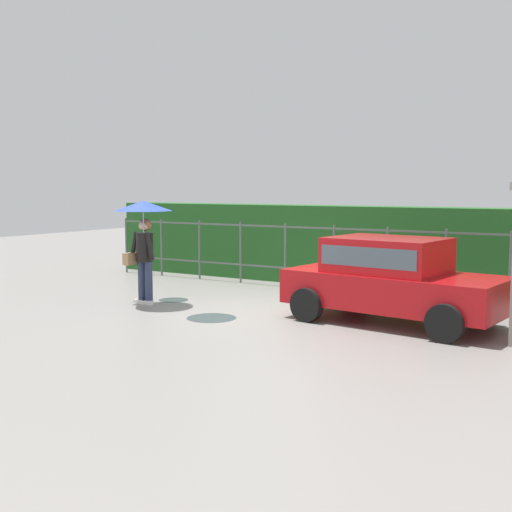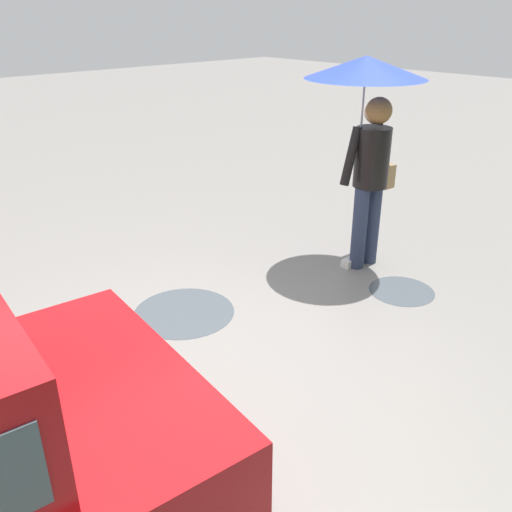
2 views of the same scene
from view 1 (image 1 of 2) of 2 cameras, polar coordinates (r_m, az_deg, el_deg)
The scene contains 7 objects.
ground_plane at distance 12.15m, azimuth 0.82°, elevation -5.05°, with size 40.00×40.00×0.00m, color gray.
car at distance 11.41m, azimuth 11.84°, elevation -1.81°, with size 3.88×2.20×1.48m.
pedestrian at distance 13.04m, azimuth -9.90°, elevation 2.75°, with size 1.13×1.13×2.08m.
fence_section at distance 14.65m, azimuth 6.88°, elevation 0.10°, with size 12.57×0.05×1.50m.
hedge_row at distance 15.57m, azimuth 8.46°, elevation 0.88°, with size 13.52×0.90×1.90m, color #235B23.
puddle_near at distance 11.73m, azimuth -3.94°, elevation -5.46°, with size 0.90×0.90×0.00m, color #4C545B.
puddle_far at distance 13.64m, azimuth -7.29°, elevation -3.86°, with size 0.62×0.62×0.00m, color #4C545B.
Camera 1 is at (6.09, -10.25, 2.35)m, focal length 45.41 mm.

